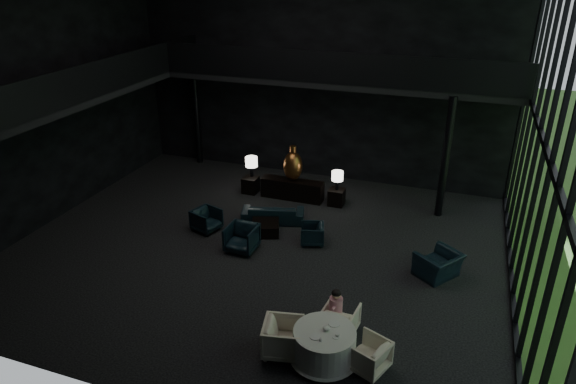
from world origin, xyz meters
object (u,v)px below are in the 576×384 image
(window_armchair, at_px, (439,261))
(lounge_armchair_west, at_px, (206,219))
(lounge_armchair_east, at_px, (312,234))
(dining_table, at_px, (324,347))
(table_lamp_left, at_px, (251,163))
(child, at_px, (336,302))
(table_lamp_right, at_px, (337,177))
(dining_chair_west, at_px, (283,335))
(lounge_armchair_south, at_px, (242,236))
(coffee_table, at_px, (265,228))
(console, at_px, (292,189))
(dining_chair_east, at_px, (368,354))
(sofa, at_px, (273,211))
(side_table_right, at_px, (337,197))
(bronze_urn, at_px, (293,166))
(dining_chair_north, at_px, (341,318))
(side_table_left, at_px, (251,185))

(window_armchair, bearing_deg, lounge_armchair_west, -55.92)
(lounge_armchair_east, xyz_separation_m, dining_table, (1.67, -4.60, 0.02))
(table_lamp_left, height_order, child, table_lamp_left)
(table_lamp_right, distance_m, window_armchair, 4.98)
(dining_chair_west, relative_size, child, 1.46)
(lounge_armchair_south, distance_m, dining_table, 4.96)
(coffee_table, height_order, child, child)
(console, height_order, lounge_armchair_east, console)
(window_armchair, relative_size, dining_chair_east, 1.43)
(sofa, bearing_deg, console, -106.59)
(lounge_armchair_east, bearing_deg, console, -166.86)
(window_armchair, bearing_deg, side_table_right, -96.52)
(bronze_urn, distance_m, window_armchair, 6.28)
(lounge_armchair_east, distance_m, lounge_armchair_south, 2.11)
(lounge_armchair_east, bearing_deg, dining_chair_north, 9.69)
(lounge_armchair_west, xyz_separation_m, coffee_table, (1.80, 0.42, -0.21))
(console, relative_size, dining_chair_west, 2.34)
(dining_chair_west, bearing_deg, dining_chair_north, -53.82)
(lounge_armchair_south, bearing_deg, dining_chair_west, -52.92)
(dining_table, xyz_separation_m, dining_chair_west, (-0.88, -0.08, 0.15))
(side_table_right, distance_m, lounge_armchair_south, 4.28)
(table_lamp_right, xyz_separation_m, window_armchair, (3.65, -3.34, -0.58))
(bronze_urn, bearing_deg, dining_chair_west, -72.53)
(table_lamp_right, relative_size, lounge_armchair_west, 0.85)
(sofa, height_order, child, child)
(table_lamp_left, bearing_deg, coffee_table, -59.68)
(lounge_armchair_south, relative_size, dining_chair_west, 1.02)
(bronze_urn, height_order, table_lamp_left, bronze_urn)
(coffee_table, bearing_deg, table_lamp_left, 120.32)
(console, xyz_separation_m, side_table_left, (-1.60, 0.00, -0.06))
(bronze_urn, bearing_deg, dining_chair_east, -60.51)
(lounge_armchair_west, bearing_deg, sofa, -36.86)
(lounge_armchair_south, bearing_deg, bronze_urn, 88.01)
(side_table_right, bearing_deg, coffee_table, -120.18)
(coffee_table, height_order, dining_chair_east, dining_chair_east)
(table_lamp_right, xyz_separation_m, lounge_armchair_east, (-0.02, -2.80, -0.74))
(dining_table, xyz_separation_m, child, (-0.02, 1.01, 0.44))
(window_armchair, bearing_deg, dining_table, 9.67)
(dining_table, bearing_deg, coffee_table, 124.26)
(side_table_right, bearing_deg, lounge_armchair_east, -90.47)
(table_lamp_right, distance_m, sofa, 2.57)
(dining_chair_west, bearing_deg, dining_table, -96.41)
(table_lamp_right, bearing_deg, sofa, -131.11)
(dining_chair_north, bearing_deg, table_lamp_left, -46.51)
(console, bearing_deg, side_table_left, 179.89)
(lounge_armchair_east, relative_size, window_armchair, 0.57)
(table_lamp_left, relative_size, lounge_armchair_south, 0.76)
(table_lamp_left, distance_m, child, 8.10)
(console, relative_size, side_table_right, 3.88)
(lounge_armchair_south, distance_m, child, 4.29)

